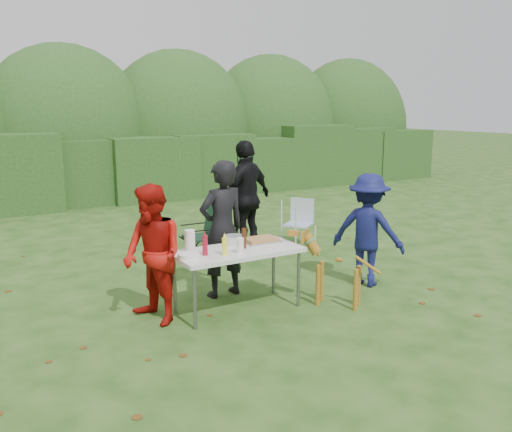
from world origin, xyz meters
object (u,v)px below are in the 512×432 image
person_black_puffy (247,198)px  ketchup_bottle (205,246)px  person_red_jacket (153,255)px  dog (339,271)px  person_cook (222,229)px  beer_bottle (244,238)px  paper_towel_roll (190,241)px  mustard_bottle (225,247)px  child (368,230)px  camping_chair (201,234)px  lawn_chair (298,223)px  folding_table (237,254)px

person_black_puffy → ketchup_bottle: (-1.76, -2.15, -0.08)m
person_red_jacket → dog: 2.21m
person_cook → beer_bottle: size_ratio=7.23×
person_red_jacket → paper_towel_roll: (0.45, 0.02, 0.09)m
mustard_bottle → child: bearing=1.7°
camping_chair → beer_bottle: bearing=82.0°
person_cook → camping_chair: (0.42, 1.54, -0.43)m
lawn_chair → beer_bottle: bearing=7.4°
mustard_bottle → beer_bottle: 0.37m
person_red_jacket → lawn_chair: 3.88m
mustard_bottle → beer_bottle: bearing=24.5°
ketchup_bottle → paper_towel_roll: size_ratio=0.85×
child → lawn_chair: (0.41, 2.19, -0.35)m
person_black_puffy → camping_chair: bearing=-19.2°
dog → camping_chair: size_ratio=1.05×
folding_table → camping_chair: (0.50, 2.08, -0.25)m
camping_chair → paper_towel_roll: bearing=64.9°
lawn_chair → mustard_bottle: mustard_bottle is taller
person_cook → child: size_ratio=1.15×
folding_table → beer_bottle: bearing=6.3°
person_cook → dog: size_ratio=1.88×
folding_table → lawn_chair: lawn_chair is taller
person_cook → beer_bottle: (0.02, -0.53, -0.01)m
dog → camping_chair: 2.65m
dog → camping_chair: (-0.61, 2.58, 0.00)m
mustard_bottle → folding_table: bearing=30.6°
camping_chair → mustard_bottle: mustard_bottle is taller
child → dog: (-0.84, -0.43, -0.32)m
ketchup_bottle → paper_towel_roll: bearing=116.4°
beer_bottle → paper_towel_roll: (-0.62, 0.15, 0.01)m
person_black_puffy → camping_chair: 0.97m
beer_bottle → paper_towel_roll: bearing=166.1°
paper_towel_roll → child: bearing=-5.6°
camping_chair → dog: bearing=106.3°
folding_table → person_cook: person_cook is taller
child → paper_towel_roll: 2.49m
mustard_bottle → dog: bearing=-15.0°
person_cook → child: person_cook is taller
lawn_chair → dog: bearing=29.0°
person_red_jacket → child: 2.93m
ketchup_bottle → beer_bottle: beer_bottle is taller
child → beer_bottle: (-1.85, 0.09, 0.10)m
person_cook → lawn_chair: bearing=-150.4°
ketchup_bottle → lawn_chair: bearing=37.6°
ketchup_bottle → person_red_jacket: bearing=161.9°
ketchup_bottle → beer_bottle: (0.52, 0.04, 0.01)m
dog → paper_towel_roll: paper_towel_roll is taller
lawn_chair → beer_bottle: beer_bottle is taller
child → lawn_chair: child is taller
camping_chair → person_black_puffy: bearing=-174.4°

